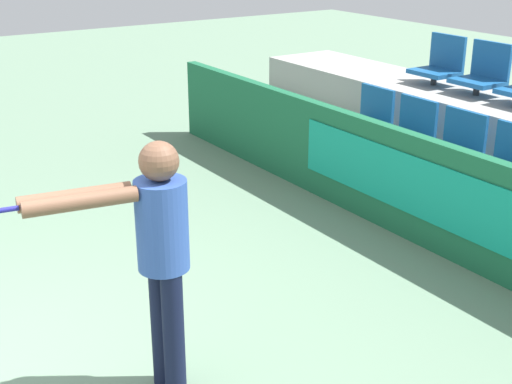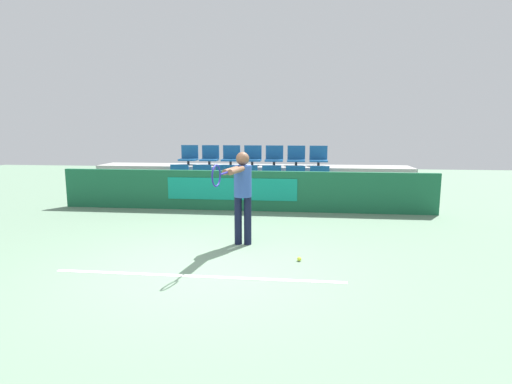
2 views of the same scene
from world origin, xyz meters
TOP-DOWN VIEW (x-y plane):
  - barrier_wall at (-0.01, 4.15)m, footprint 9.20×0.14m
  - bleacher_tier_front at (0.00, 4.76)m, footprint 8.80×1.05m
  - stadium_chair_0 at (-1.87, 4.89)m, footprint 0.50×0.42m
  - stadium_chair_1 at (-1.25, 4.89)m, footprint 0.50×0.42m
  - stadium_chair_2 at (-0.62, 4.89)m, footprint 0.50×0.42m
  - stadium_chair_3 at (0.00, 4.89)m, footprint 0.50×0.42m
  - stadium_chair_7 at (-1.87, 5.94)m, footprint 0.50×0.42m
  - stadium_chair_8 at (-1.25, 5.94)m, footprint 0.50×0.42m
  - tennis_player at (0.39, 1.20)m, footprint 0.39×1.50m

SIDE VIEW (x-z plane):
  - bleacher_tier_front at x=0.00m, z-range 0.00..0.48m
  - barrier_wall at x=-0.01m, z-range 0.00..0.98m
  - stadium_chair_0 at x=-1.87m, z-range 0.43..0.99m
  - stadium_chair_1 at x=-1.25m, z-range 0.43..0.99m
  - stadium_chair_2 at x=-0.62m, z-range 0.43..0.99m
  - stadium_chair_3 at x=0.00m, z-range 0.43..0.99m
  - tennis_player at x=0.39m, z-range 0.19..1.80m
  - stadium_chair_7 at x=-1.87m, z-range 0.91..1.47m
  - stadium_chair_8 at x=-1.25m, z-range 0.91..1.47m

